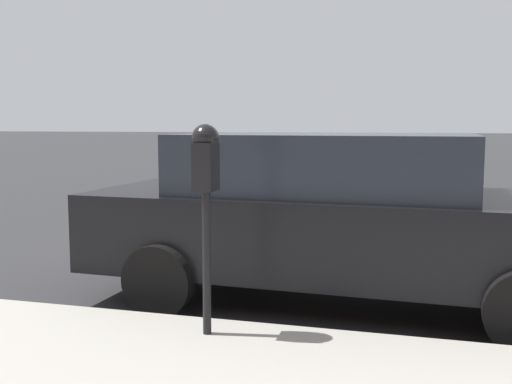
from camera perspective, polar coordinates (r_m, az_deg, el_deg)
ground_plane at (r=6.74m, az=7.69°, el=-7.98°), size 220.00×220.00×0.00m
parking_meter at (r=4.21m, az=-4.80°, el=1.62°), size 0.21×0.19×1.51m
car_black at (r=5.67m, az=8.08°, el=-2.17°), size 2.19×4.83×1.58m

